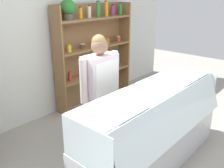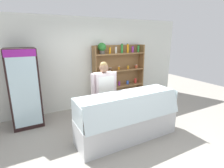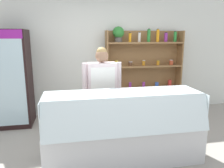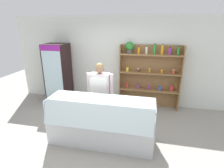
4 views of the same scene
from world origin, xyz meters
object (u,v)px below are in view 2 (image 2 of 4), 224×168
Objects in this scene: shelving_unit at (117,70)px; shop_clerk at (104,90)px; drinks_fridge at (24,88)px; deli_display_case at (127,124)px.

shop_clerk is (-1.10, -1.30, -0.17)m from shelving_unit.
drinks_fridge is at bearing -173.77° from shelving_unit.
drinks_fridge is 1.19× the size of shop_clerk.
shelving_unit is at bearing 6.23° from drinks_fridge.
drinks_fridge is 0.96× the size of shelving_unit.
shop_clerk is at bearing -130.34° from shelving_unit.
drinks_fridge reaches higher than deli_display_case.
shop_clerk is (-0.20, 0.69, 0.63)m from deli_display_case.
shop_clerk is at bearing -31.29° from drinks_fridge.
deli_display_case is 1.38× the size of shop_clerk.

